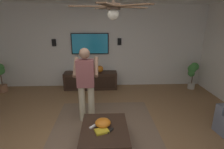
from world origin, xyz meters
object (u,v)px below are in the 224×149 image
at_px(media_console, 91,80).
at_px(book, 102,131).
at_px(remote_black, 110,131).
at_px(coffee_table, 105,133).
at_px(wall_speaker_left, 119,42).
at_px(potted_plant_short, 193,72).
at_px(vase_round, 100,69).
at_px(tv, 90,44).
at_px(bowl, 103,123).
at_px(ceiling_fan, 113,8).
at_px(potted_plant_tall, 0,74).
at_px(remote_white, 93,126).
at_px(person_standing, 86,81).
at_px(wall_speaker_right, 54,43).

bearing_deg(media_console, book, 7.57).
bearing_deg(book, remote_black, 166.78).
relative_size(coffee_table, remote_black, 6.67).
bearing_deg(wall_speaker_left, media_console, 104.93).
height_order(potted_plant_short, wall_speaker_left, wall_speaker_left).
relative_size(potted_plant_short, vase_round, 3.92).
bearing_deg(tv, remote_black, 9.42).
xyz_separation_m(bowl, ceiling_fan, (-0.14, -0.17, 1.86)).
xyz_separation_m(potted_plant_tall, bowl, (-2.68, -3.19, -0.12)).
bearing_deg(potted_plant_short, book, 134.73).
bearing_deg(book, wall_speaker_left, -119.48).
height_order(bowl, remote_black, bowl).
height_order(coffee_table, book, book).
height_order(media_console, tv, tv).
relative_size(coffee_table, potted_plant_short, 1.16).
relative_size(media_console, bowl, 6.17).
relative_size(media_console, potted_plant_tall, 1.92).
height_order(tv, ceiling_fan, ceiling_fan).
relative_size(remote_white, remote_black, 1.00).
bearing_deg(person_standing, vase_round, -7.92).
distance_m(remote_white, wall_speaker_right, 3.57).
bearing_deg(wall_speaker_left, ceiling_fan, 173.53).
xyz_separation_m(media_console, remote_black, (-2.99, -0.54, 0.14)).
relative_size(remote_black, wall_speaker_left, 0.68).
height_order(bowl, book, bowl).
bearing_deg(bowl, coffee_table, -159.69).
bearing_deg(book, ceiling_fan, 171.17).
xyz_separation_m(coffee_table, bowl, (0.07, 0.03, 0.17)).
height_order(tv, vase_round, tv).
xyz_separation_m(bowl, wall_speaker_left, (3.08, -0.53, 1.04)).
xyz_separation_m(person_standing, vase_round, (1.96, -0.25, -0.27)).
bearing_deg(remote_black, media_console, -133.05).
bearing_deg(coffee_table, remote_white, 77.62).
xyz_separation_m(remote_black, wall_speaker_right, (3.25, 1.68, 1.07)).
bearing_deg(vase_round, bowl, -177.69).
distance_m(bowl, vase_round, 2.84).
height_order(person_standing, ceiling_fan, ceiling_fan).
distance_m(tv, wall_speaker_right, 1.15).
distance_m(tv, wall_speaker_left, 0.95).
xyz_separation_m(book, wall_speaker_right, (3.26, 1.55, 1.06)).
height_order(remote_black, wall_speaker_right, wall_speaker_right).
relative_size(media_console, potted_plant_short, 1.97).
xyz_separation_m(potted_plant_short, book, (-2.88, 2.91, -0.16)).
distance_m(book, wall_speaker_left, 3.48).
xyz_separation_m(bowl, vase_round, (2.83, 0.11, 0.20)).
distance_m(media_console, potted_plant_short, 3.32).
distance_m(coffee_table, wall_speaker_right, 3.73).
relative_size(media_console, ceiling_fan, 1.45).
distance_m(remote_white, remote_black, 0.32).
xyz_separation_m(coffee_table, remote_white, (0.04, 0.20, 0.12)).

